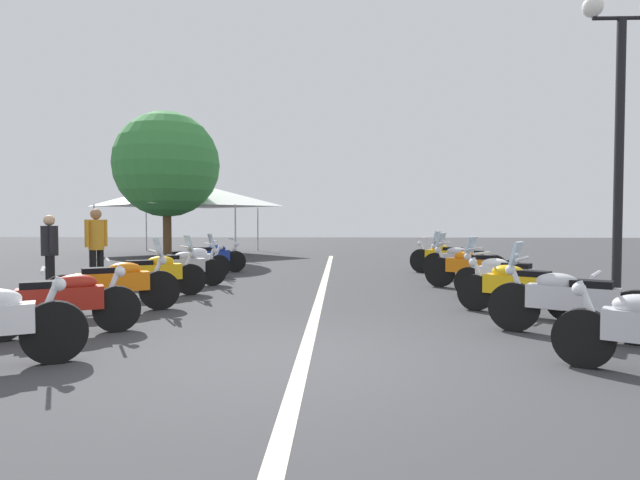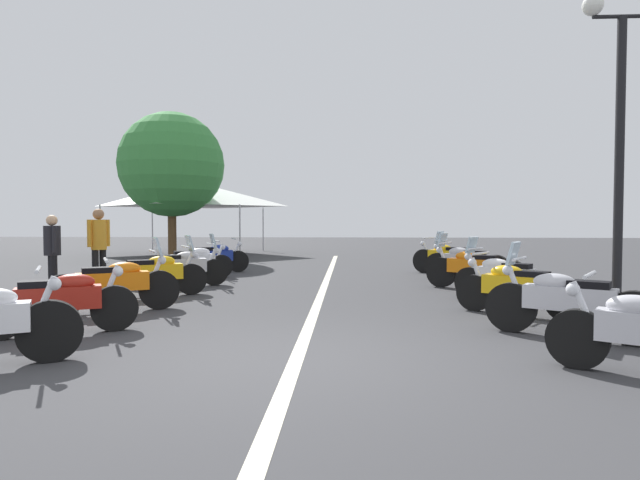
{
  "view_description": "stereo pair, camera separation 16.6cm",
  "coord_description": "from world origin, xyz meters",
  "px_view_note": "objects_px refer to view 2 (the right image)",
  "views": [
    {
      "loc": [
        -5.62,
        -0.41,
        1.51
      ],
      "look_at": [
        4.7,
        0.0,
        1.12
      ],
      "focal_mm": 29.92,
      "sensor_mm": 36.0,
      "label": 1
    },
    {
      "loc": [
        -5.62,
        -0.57,
        1.51
      ],
      "look_at": [
        4.7,
        0.0,
        1.12
      ],
      "focal_mm": 29.92,
      "sensor_mm": 36.0,
      "label": 2
    }
  ],
  "objects_px": {
    "roadside_tree_0": "(171,165)",
    "motorcycle_left_row_6": "(214,257)",
    "motorcycle_right_row_2": "(517,288)",
    "street_lamp_twin_globe": "(621,98)",
    "motorcycle_right_row_3": "(503,277)",
    "motorcycle_right_row_5": "(465,262)",
    "bystander_0": "(52,248)",
    "motorcycle_right_row_4": "(474,268)",
    "motorcycle_left_row_1": "(61,301)",
    "bystander_1": "(99,242)",
    "motorcycle_left_row_4": "(181,267)",
    "motorcycle_left_row_2": "(115,284)",
    "motorcycle_left_row_3": "(154,273)",
    "motorcycle_left_row_5": "(194,262)",
    "event_tent": "(190,194)",
    "motorcycle_right_row_6": "(448,257)",
    "motorcycle_right_row_1": "(567,301)"
  },
  "relations": [
    {
      "from": "motorcycle_left_row_6",
      "to": "event_tent",
      "type": "height_order",
      "value": "event_tent"
    },
    {
      "from": "motorcycle_left_row_2",
      "to": "motorcycle_right_row_4",
      "type": "distance_m",
      "value": 7.24
    },
    {
      "from": "motorcycle_right_row_3",
      "to": "motorcycle_right_row_5",
      "type": "relative_size",
      "value": 0.87
    },
    {
      "from": "motorcycle_left_row_1",
      "to": "motorcycle_left_row_2",
      "type": "bearing_deg",
      "value": 63.95
    },
    {
      "from": "motorcycle_left_row_5",
      "to": "motorcycle_left_row_1",
      "type": "bearing_deg",
      "value": -115.09
    },
    {
      "from": "motorcycle_right_row_2",
      "to": "motorcycle_right_row_6",
      "type": "xyz_separation_m",
      "value": [
        6.37,
        -0.09,
        0.02
      ]
    },
    {
      "from": "bystander_0",
      "to": "roadside_tree_0",
      "type": "distance_m",
      "value": 10.09
    },
    {
      "from": "motorcycle_right_row_4",
      "to": "street_lamp_twin_globe",
      "type": "xyz_separation_m",
      "value": [
        -3.01,
        -1.53,
        2.93
      ]
    },
    {
      "from": "motorcycle_right_row_2",
      "to": "street_lamp_twin_globe",
      "type": "relative_size",
      "value": 0.34
    },
    {
      "from": "motorcycle_left_row_2",
      "to": "motorcycle_left_row_5",
      "type": "height_order",
      "value": "motorcycle_left_row_2"
    },
    {
      "from": "motorcycle_left_row_6",
      "to": "event_tent",
      "type": "xyz_separation_m",
      "value": [
        8.0,
        3.09,
        2.2
      ]
    },
    {
      "from": "motorcycle_left_row_1",
      "to": "motorcycle_right_row_3",
      "type": "bearing_deg",
      "value": -1.38
    },
    {
      "from": "motorcycle_left_row_6",
      "to": "motorcycle_left_row_1",
      "type": "bearing_deg",
      "value": -115.29
    },
    {
      "from": "motorcycle_right_row_6",
      "to": "motorcycle_right_row_4",
      "type": "bearing_deg",
      "value": 125.7
    },
    {
      "from": "motorcycle_right_row_2",
      "to": "bystander_1",
      "type": "height_order",
      "value": "bystander_1"
    },
    {
      "from": "motorcycle_right_row_5",
      "to": "event_tent",
      "type": "bearing_deg",
      "value": -14.03
    },
    {
      "from": "motorcycle_left_row_1",
      "to": "motorcycle_right_row_5",
      "type": "distance_m",
      "value": 9.29
    },
    {
      "from": "motorcycle_left_row_6",
      "to": "motorcycle_right_row_1",
      "type": "bearing_deg",
      "value": -76.16
    },
    {
      "from": "motorcycle_left_row_6",
      "to": "street_lamp_twin_globe",
      "type": "height_order",
      "value": "street_lamp_twin_globe"
    },
    {
      "from": "motorcycle_left_row_3",
      "to": "motorcycle_left_row_5",
      "type": "bearing_deg",
      "value": 62.68
    },
    {
      "from": "motorcycle_left_row_3",
      "to": "motorcycle_left_row_5",
      "type": "height_order",
      "value": "motorcycle_left_row_3"
    },
    {
      "from": "motorcycle_left_row_3",
      "to": "bystander_1",
      "type": "distance_m",
      "value": 1.97
    },
    {
      "from": "motorcycle_left_row_4",
      "to": "motorcycle_right_row_3",
      "type": "xyz_separation_m",
      "value": [
        -1.77,
        -6.63,
        -0.0
      ]
    },
    {
      "from": "motorcycle_left_row_6",
      "to": "bystander_0",
      "type": "relative_size",
      "value": 1.18
    },
    {
      "from": "motorcycle_left_row_4",
      "to": "motorcycle_right_row_2",
      "type": "relative_size",
      "value": 1.19
    },
    {
      "from": "motorcycle_right_row_2",
      "to": "street_lamp_twin_globe",
      "type": "distance_m",
      "value": 3.36
    },
    {
      "from": "motorcycle_right_row_4",
      "to": "roadside_tree_0",
      "type": "distance_m",
      "value": 13.1
    },
    {
      "from": "motorcycle_left_row_1",
      "to": "roadside_tree_0",
      "type": "relative_size",
      "value": 0.32
    },
    {
      "from": "bystander_1",
      "to": "roadside_tree_0",
      "type": "xyz_separation_m",
      "value": [
        8.88,
        1.39,
        2.58
      ]
    },
    {
      "from": "motorcycle_right_row_3",
      "to": "motorcycle_right_row_1",
      "type": "bearing_deg",
      "value": 125.57
    },
    {
      "from": "motorcycle_right_row_1",
      "to": "motorcycle_right_row_5",
      "type": "height_order",
      "value": "motorcycle_right_row_5"
    },
    {
      "from": "motorcycle_left_row_2",
      "to": "motorcycle_right_row_2",
      "type": "height_order",
      "value": "motorcycle_left_row_2"
    },
    {
      "from": "motorcycle_right_row_5",
      "to": "bystander_0",
      "type": "bearing_deg",
      "value": 48.5
    },
    {
      "from": "roadside_tree_0",
      "to": "motorcycle_right_row_4",
      "type": "bearing_deg",
      "value": -131.74
    },
    {
      "from": "motorcycle_left_row_4",
      "to": "motorcycle_right_row_4",
      "type": "bearing_deg",
      "value": -25.81
    },
    {
      "from": "roadside_tree_0",
      "to": "motorcycle_left_row_6",
      "type": "bearing_deg",
      "value": -150.27
    },
    {
      "from": "motorcycle_left_row_5",
      "to": "bystander_0",
      "type": "relative_size",
      "value": 1.18
    },
    {
      "from": "motorcycle_left_row_1",
      "to": "motorcycle_right_row_1",
      "type": "bearing_deg",
      "value": -25.94
    },
    {
      "from": "motorcycle_left_row_5",
      "to": "motorcycle_right_row_4",
      "type": "bearing_deg",
      "value": -41.5
    },
    {
      "from": "motorcycle_right_row_3",
      "to": "street_lamp_twin_globe",
      "type": "distance_m",
      "value": 3.53
    },
    {
      "from": "motorcycle_left_row_6",
      "to": "motorcycle_right_row_1",
      "type": "relative_size",
      "value": 1.01
    },
    {
      "from": "motorcycle_left_row_2",
      "to": "event_tent",
      "type": "height_order",
      "value": "event_tent"
    },
    {
      "from": "motorcycle_right_row_5",
      "to": "motorcycle_left_row_2",
      "type": "bearing_deg",
      "value": 66.41
    },
    {
      "from": "motorcycle_right_row_2",
      "to": "bystander_0",
      "type": "relative_size",
      "value": 1.06
    },
    {
      "from": "bystander_1",
      "to": "roadside_tree_0",
      "type": "distance_m",
      "value": 9.35
    },
    {
      "from": "motorcycle_right_row_6",
      "to": "roadside_tree_0",
      "type": "distance_m",
      "value": 11.31
    },
    {
      "from": "motorcycle_left_row_2",
      "to": "motorcycle_right_row_2",
      "type": "relative_size",
      "value": 1.13
    },
    {
      "from": "motorcycle_left_row_1",
      "to": "bystander_0",
      "type": "bearing_deg",
      "value": 93.51
    },
    {
      "from": "street_lamp_twin_globe",
      "to": "motorcycle_left_row_3",
      "type": "bearing_deg",
      "value": 78.89
    },
    {
      "from": "motorcycle_right_row_5",
      "to": "bystander_1",
      "type": "height_order",
      "value": "bystander_1"
    }
  ]
}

